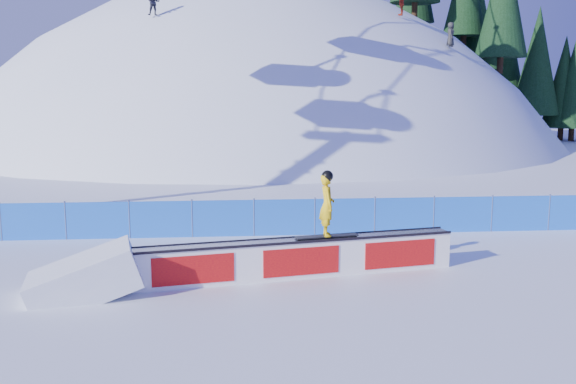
{
  "coord_description": "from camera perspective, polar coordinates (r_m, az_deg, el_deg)",
  "views": [
    {
      "loc": [
        -1.6,
        -16.01,
        4.8
      ],
      "look_at": [
        -0.13,
        1.56,
        1.92
      ],
      "focal_mm": 40.0,
      "sensor_mm": 36.0,
      "label": 1
    }
  ],
  "objects": [
    {
      "name": "ground",
      "position": [
        16.79,
        0.9,
        -7.35
      ],
      "size": [
        160.0,
        160.0,
        0.0
      ],
      "primitive_type": "plane",
      "color": "white",
      "rests_on": "ground"
    },
    {
      "name": "snowboarder",
      "position": [
        16.41,
        3.49,
        -1.1
      ],
      "size": [
        1.68,
        0.61,
        1.73
      ],
      "rotation": [
        0.0,
        0.0,
        1.62
      ],
      "color": "black",
      "rests_on": "rail_box"
    },
    {
      "name": "snow_ramp",
      "position": [
        15.98,
        -17.56,
        -8.67
      ],
      "size": [
        2.92,
        2.13,
        1.65
      ],
      "primitive_type": null,
      "rotation": [
        0.0,
        -0.31,
        0.19
      ],
      "color": "white",
      "rests_on": "ground"
    },
    {
      "name": "safety_fence",
      "position": [
        21.0,
        -0.31,
        -2.27
      ],
      "size": [
        22.05,
        0.05,
        1.3
      ],
      "color": "blue",
      "rests_on": "ground"
    },
    {
      "name": "snow_hill",
      "position": [
        62.35,
        -3.03,
        -12.19
      ],
      "size": [
        64.0,
        64.0,
        64.0
      ],
      "color": "white",
      "rests_on": "ground"
    },
    {
      "name": "treeline",
      "position": [
        61.99,
        20.66,
        12.89
      ],
      "size": [
        26.23,
        12.08,
        20.88
      ],
      "color": "black",
      "rests_on": "ground"
    },
    {
      "name": "rail_box",
      "position": [
        16.48,
        0.93,
        -5.88
      ],
      "size": [
        8.33,
        2.19,
        1.0
      ],
      "rotation": [
        0.0,
        0.0,
        0.19
      ],
      "color": "white",
      "rests_on": "ground"
    }
  ]
}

